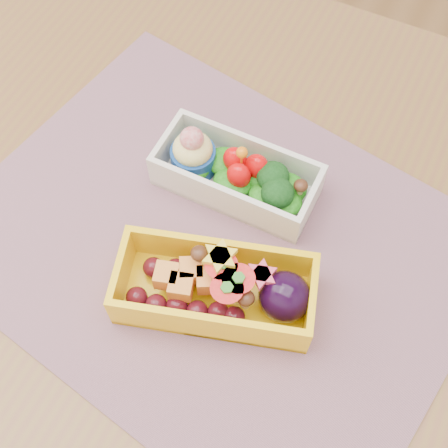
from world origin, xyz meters
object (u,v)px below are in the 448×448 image
at_px(table, 222,320).
at_px(bento_white, 236,174).
at_px(placemat, 215,245).
at_px(bento_yellow, 219,289).

bearing_deg(table, bento_white, 108.71).
distance_m(table, placemat, 0.11).
relative_size(bento_white, bento_yellow, 0.85).
distance_m(table, bento_yellow, 0.13).
height_order(bento_white, bento_yellow, bento_white).
xyz_separation_m(table, bento_yellow, (0.01, -0.02, 0.13)).
relative_size(table, placemat, 2.57).
bearing_deg(bento_white, bento_yellow, -71.23).
relative_size(placemat, bento_yellow, 2.50).
distance_m(placemat, bento_yellow, 0.06).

